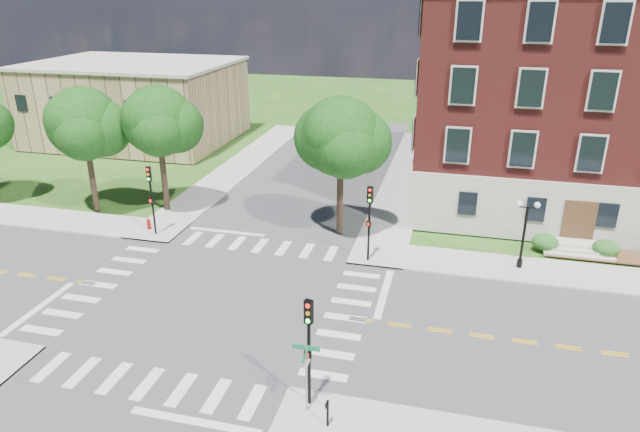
% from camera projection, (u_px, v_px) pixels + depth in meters
% --- Properties ---
extents(ground, '(160.00, 160.00, 0.00)m').
position_uv_depth(ground, '(215.00, 300.00, 30.96)').
color(ground, '#275016').
rests_on(ground, ground).
extents(road_ew, '(90.00, 12.00, 0.01)m').
position_uv_depth(road_ew, '(215.00, 300.00, 30.95)').
color(road_ew, '#3D3D3F').
rests_on(road_ew, ground).
extents(road_ns, '(12.00, 90.00, 0.01)m').
position_uv_depth(road_ns, '(215.00, 300.00, 30.95)').
color(road_ns, '#3D3D3F').
rests_on(road_ns, ground).
extents(sidewalk_ne, '(34.00, 34.00, 0.12)m').
position_uv_depth(sidewalk_ne, '(498.00, 220.00, 41.30)').
color(sidewalk_ne, '#9E9B93').
rests_on(sidewalk_ne, ground).
extents(sidewalk_nw, '(34.00, 34.00, 0.12)m').
position_uv_depth(sidewalk_nw, '(121.00, 187.00, 48.19)').
color(sidewalk_nw, '#9E9B93').
rests_on(sidewalk_nw, ground).
extents(crosswalk_east, '(2.20, 10.20, 0.02)m').
position_uv_depth(crosswalk_east, '(345.00, 318.00, 29.34)').
color(crosswalk_east, silver).
rests_on(crosswalk_east, ground).
extents(stop_bar_east, '(0.40, 5.50, 0.00)m').
position_uv_depth(stop_bar_east, '(384.00, 293.00, 31.68)').
color(stop_bar_east, silver).
rests_on(stop_bar_east, ground).
extents(main_building, '(30.60, 22.40, 16.50)m').
position_uv_depth(main_building, '(629.00, 95.00, 42.19)').
color(main_building, '#9D988B').
rests_on(main_building, ground).
extents(secondary_building, '(20.40, 15.40, 8.30)m').
position_uv_depth(secondary_building, '(136.00, 101.00, 61.23)').
color(secondary_building, olive).
rests_on(secondary_building, ground).
extents(tree_b, '(5.18, 5.18, 9.25)m').
position_uv_depth(tree_b, '(84.00, 123.00, 40.53)').
color(tree_b, '#302218').
rests_on(tree_b, ground).
extents(tree_c, '(5.04, 5.04, 9.32)m').
position_uv_depth(tree_c, '(158.00, 121.00, 40.67)').
color(tree_c, '#302218').
rests_on(tree_c, ground).
extents(tree_d, '(5.25, 5.25, 9.35)m').
position_uv_depth(tree_d, '(341.00, 137.00, 36.69)').
color(tree_d, '#302218').
rests_on(tree_d, ground).
extents(traffic_signal_se, '(0.37, 0.43, 4.80)m').
position_uv_depth(traffic_signal_se, '(309.00, 339.00, 22.05)').
color(traffic_signal_se, black).
rests_on(traffic_signal_se, ground).
extents(traffic_signal_ne, '(0.37, 0.44, 4.80)m').
position_uv_depth(traffic_signal_ne, '(369.00, 214.00, 34.09)').
color(traffic_signal_ne, black).
rests_on(traffic_signal_ne, ground).
extents(traffic_signal_nw, '(0.37, 0.43, 4.80)m').
position_uv_depth(traffic_signal_nw, '(151.00, 192.00, 37.76)').
color(traffic_signal_nw, black).
rests_on(traffic_signal_nw, ground).
extents(twin_lamp_west, '(1.36, 0.36, 4.23)m').
position_uv_depth(twin_lamp_west, '(524.00, 230.00, 33.47)').
color(twin_lamp_west, black).
rests_on(twin_lamp_west, ground).
extents(street_sign_pole, '(1.10, 1.10, 3.10)m').
position_uv_depth(street_sign_pole, '(307.00, 365.00, 21.97)').
color(street_sign_pole, gray).
rests_on(street_sign_pole, ground).
extents(push_button_post, '(0.14, 0.21, 1.20)m').
position_uv_depth(push_button_post, '(328.00, 412.00, 21.74)').
color(push_button_post, black).
rests_on(push_button_post, ground).
extents(fire_hydrant, '(0.35, 0.35, 0.75)m').
position_uv_depth(fire_hydrant, '(149.00, 224.00, 39.61)').
color(fire_hydrant, '#B6110E').
rests_on(fire_hydrant, ground).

